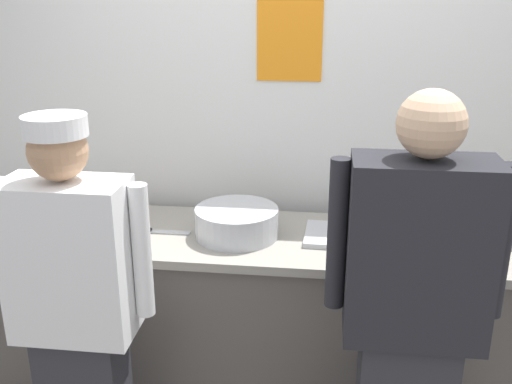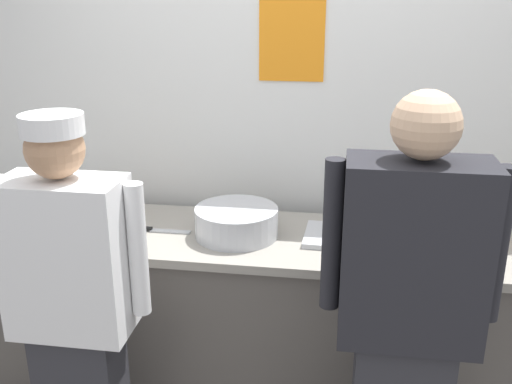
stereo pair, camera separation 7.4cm
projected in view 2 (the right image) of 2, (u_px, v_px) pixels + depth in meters
wall_back at (293, 131)px, 2.96m from camera, size 4.73×0.11×2.63m
prep_counter at (281, 324)px, 2.82m from camera, size 3.01×0.64×0.92m
chef_near_left at (74, 308)px, 2.21m from camera, size 0.59×0.24×1.60m
chef_center at (407, 318)px, 2.04m from camera, size 0.62×0.24×1.71m
plate_stack_front at (48, 214)px, 2.85m from camera, size 0.20×0.20×0.06m
mixing_bowl_steel at (236, 222)px, 2.66m from camera, size 0.38×0.38×0.13m
sheet_tray at (362, 238)px, 2.62m from camera, size 0.53×0.31×0.02m
squeeze_bottle_secondary at (118, 202)px, 2.82m from camera, size 0.05×0.05×0.20m
ramekin_orange_sauce at (95, 216)px, 2.85m from camera, size 0.10×0.10×0.04m
chefs_knife at (157, 230)px, 2.73m from camera, size 0.28×0.03×0.02m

